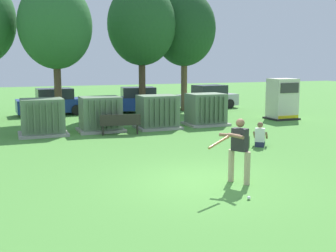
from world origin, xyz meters
name	(u,v)px	position (x,y,z in m)	size (l,w,h in m)	color
ground_plane	(204,182)	(0.00, 0.00, 0.00)	(96.00, 96.00, 0.00)	#51933D
transformer_west	(43,118)	(-3.44, 9.05, 0.79)	(2.10, 1.70, 1.62)	#9E9B93
transformer_mid_west	(100,114)	(-0.84, 9.18, 0.79)	(2.10, 1.70, 1.62)	#9E9B93
transformer_mid_east	(157,112)	(1.93, 8.99, 0.79)	(2.10, 1.70, 1.62)	#9E9B93
transformer_east	(206,110)	(4.61, 9.11, 0.79)	(2.10, 1.70, 1.62)	#9E9B93
generator_enclosure	(282,99)	(9.62, 9.49, 1.14)	(1.60, 1.40, 2.30)	#262626
park_bench	(120,123)	(-0.22, 7.92, 0.54)	(1.84, 0.74, 0.92)	#2D2823
batter	(239,148)	(0.77, -0.46, 0.98)	(1.50, 1.05, 1.74)	tan
sports_ball	(249,198)	(0.33, -1.70, 0.04)	(0.09, 0.09, 0.09)	white
seated_spectator	(260,137)	(4.11, 3.46, 0.38)	(0.72, 0.76, 0.96)	#282D4C
backpack	(245,142)	(3.41, 3.44, 0.21)	(0.36, 0.32, 0.44)	#4C723F
tree_center_left	(55,26)	(-2.24, 13.46, 5.13)	(3.91, 3.91, 7.48)	brown
tree_center_right	(142,25)	(2.98, 14.66, 5.45)	(4.15, 4.15, 7.94)	#4C3828
tree_right	(184,29)	(6.14, 15.39, 5.35)	(4.08, 4.08, 7.79)	brown
parked_car_left_of_center	(53,103)	(-2.26, 16.29, 0.75)	(4.28, 2.09, 1.62)	navy
parked_car_right_of_center	(137,101)	(2.90, 15.65, 0.75)	(4.40, 2.36, 1.62)	navy
parked_car_rightmost	(208,97)	(8.31, 16.11, 0.75)	(4.36, 2.27, 1.62)	#B2B2B7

